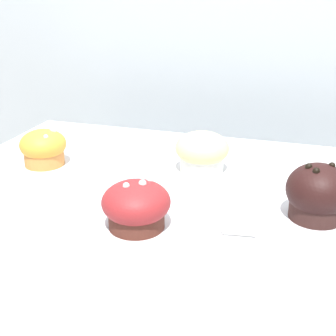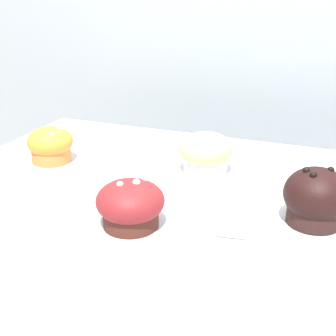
# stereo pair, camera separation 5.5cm
# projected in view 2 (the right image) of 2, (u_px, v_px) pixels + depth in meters

# --- Properties ---
(wall_back) EXTENTS (3.20, 0.10, 1.80)m
(wall_back) POSITION_uv_depth(u_px,v_px,m) (263.00, 123.00, 1.36)
(wall_back) COLOR #A8B2B7
(wall_back) RESTS_ON ground
(muffin_front_center) EXTENTS (0.09, 0.09, 0.08)m
(muffin_front_center) POSITION_uv_depth(u_px,v_px,m) (50.00, 145.00, 0.96)
(muffin_front_center) COLOR #C87F3C
(muffin_front_center) RESTS_ON display_counter
(muffin_back_left) EXTENTS (0.11, 0.11, 0.08)m
(muffin_back_left) POSITION_uv_depth(u_px,v_px,m) (130.00, 205.00, 0.71)
(muffin_back_left) COLOR #4D241B
(muffin_back_left) RESTS_ON display_counter
(muffin_back_right) EXTENTS (0.11, 0.11, 0.08)m
(muffin_back_right) POSITION_uv_depth(u_px,v_px,m) (206.00, 153.00, 0.91)
(muffin_back_right) COLOR silver
(muffin_back_right) RESTS_ON display_counter
(muffin_front_left) EXTENTS (0.10, 0.10, 0.09)m
(muffin_front_left) POSITION_uv_depth(u_px,v_px,m) (316.00, 198.00, 0.71)
(muffin_front_left) COLOR #301B18
(muffin_front_left) RESTS_ON display_counter
(serving_plate) EXTENTS (0.18, 0.18, 0.01)m
(serving_plate) POSITION_uv_depth(u_px,v_px,m) (134.00, 150.00, 1.03)
(serving_plate) COLOR white
(serving_plate) RESTS_ON display_counter
(price_card) EXTENTS (0.06, 0.05, 0.06)m
(price_card) POSITION_uv_depth(u_px,v_px,m) (233.00, 220.00, 0.67)
(price_card) COLOR white
(price_card) RESTS_ON display_counter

